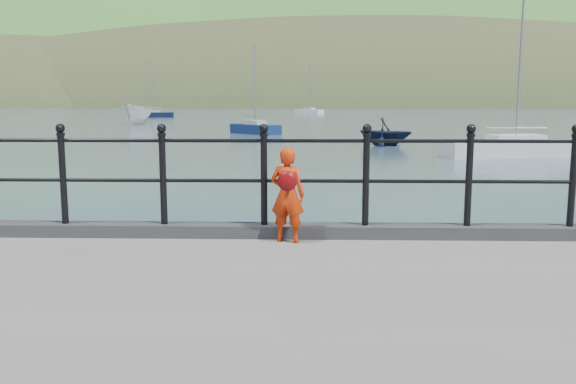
{
  "coord_description": "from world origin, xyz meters",
  "views": [
    {
      "loc": [
        1.09,
        -7.26,
        2.64
      ],
      "look_at": [
        0.88,
        -0.2,
        1.55
      ],
      "focal_mm": 38.0,
      "sensor_mm": 36.0,
      "label": 1
    }
  ],
  "objects_px": {
    "railing": "(213,168)",
    "launch_white": "(138,114)",
    "child": "(287,194)",
    "sailboat_left": "(154,115)",
    "sailboat_deep": "(309,112)",
    "sailboat_port": "(255,129)",
    "sailboat_near": "(515,149)",
    "launch_navy": "(385,131)"
  },
  "relations": [
    {
      "from": "sailboat_near",
      "to": "sailboat_left",
      "type": "bearing_deg",
      "value": 107.2
    },
    {
      "from": "railing",
      "to": "launch_white",
      "type": "bearing_deg",
      "value": 106.28
    },
    {
      "from": "sailboat_deep",
      "to": "sailboat_left",
      "type": "distance_m",
      "value": 30.21
    },
    {
      "from": "railing",
      "to": "sailboat_port",
      "type": "bearing_deg",
      "value": 93.98
    },
    {
      "from": "sailboat_near",
      "to": "sailboat_left",
      "type": "relative_size",
      "value": 1.17
    },
    {
      "from": "child",
      "to": "launch_white",
      "type": "bearing_deg",
      "value": -57.38
    },
    {
      "from": "child",
      "to": "sailboat_left",
      "type": "bearing_deg",
      "value": -59.37
    },
    {
      "from": "sailboat_near",
      "to": "sailboat_deep",
      "type": "bearing_deg",
      "value": 85.27
    },
    {
      "from": "launch_navy",
      "to": "sailboat_near",
      "type": "bearing_deg",
      "value": -114.8
    },
    {
      "from": "child",
      "to": "sailboat_left",
      "type": "distance_m",
      "value": 80.37
    },
    {
      "from": "sailboat_port",
      "to": "sailboat_left",
      "type": "distance_m",
      "value": 42.49
    },
    {
      "from": "child",
      "to": "sailboat_left",
      "type": "xyz_separation_m",
      "value": [
        -20.91,
        77.59,
        -1.22
      ]
    },
    {
      "from": "launch_white",
      "to": "sailboat_near",
      "type": "height_order",
      "value": "sailboat_near"
    },
    {
      "from": "sailboat_near",
      "to": "sailboat_deep",
      "type": "relative_size",
      "value": 1.11
    },
    {
      "from": "railing",
      "to": "child",
      "type": "xyz_separation_m",
      "value": [
        0.88,
        -0.26,
        -0.27
      ]
    },
    {
      "from": "railing",
      "to": "sailboat_deep",
      "type": "bearing_deg",
      "value": 89.04
    },
    {
      "from": "launch_navy",
      "to": "sailboat_left",
      "type": "relative_size",
      "value": 0.38
    },
    {
      "from": "sailboat_near",
      "to": "launch_navy",
      "type": "bearing_deg",
      "value": 117.54
    },
    {
      "from": "child",
      "to": "sailboat_left",
      "type": "height_order",
      "value": "sailboat_left"
    },
    {
      "from": "child",
      "to": "launch_navy",
      "type": "height_order",
      "value": "child"
    },
    {
      "from": "sailboat_port",
      "to": "sailboat_left",
      "type": "bearing_deg",
      "value": 159.79
    },
    {
      "from": "launch_white",
      "to": "sailboat_deep",
      "type": "relative_size",
      "value": 0.65
    },
    {
      "from": "sailboat_port",
      "to": "child",
      "type": "bearing_deg",
      "value": -39.04
    },
    {
      "from": "launch_white",
      "to": "sailboat_left",
      "type": "xyz_separation_m",
      "value": [
        -4.25,
        23.35,
        -0.69
      ]
    },
    {
      "from": "child",
      "to": "sailboat_near",
      "type": "relative_size",
      "value": 0.12
    },
    {
      "from": "railing",
      "to": "launch_white",
      "type": "relative_size",
      "value": 3.39
    },
    {
      "from": "railing",
      "to": "sailboat_near",
      "type": "xyz_separation_m",
      "value": [
        10.67,
        20.97,
        -1.48
      ]
    },
    {
      "from": "railing",
      "to": "launch_navy",
      "type": "distance_m",
      "value": 27.88
    },
    {
      "from": "launch_white",
      "to": "sailboat_deep",
      "type": "bearing_deg",
      "value": 74.53
    },
    {
      "from": "launch_white",
      "to": "sailboat_port",
      "type": "xyz_separation_m",
      "value": [
        13.08,
        -15.44,
        -0.69
      ]
    },
    {
      "from": "sailboat_port",
      "to": "sailboat_near",
      "type": "relative_size",
      "value": 0.72
    },
    {
      "from": "launch_white",
      "to": "launch_navy",
      "type": "xyz_separation_m",
      "value": [
        21.33,
        -26.68,
        -0.24
      ]
    },
    {
      "from": "launch_white",
      "to": "launch_navy",
      "type": "distance_m",
      "value": 34.16
    },
    {
      "from": "sailboat_port",
      "to": "sailboat_deep",
      "type": "distance_m",
      "value": 60.0
    },
    {
      "from": "railing",
      "to": "sailboat_near",
      "type": "bearing_deg",
      "value": 63.02
    },
    {
      "from": "sailboat_left",
      "to": "sailboat_deep",
      "type": "bearing_deg",
      "value": 37.15
    },
    {
      "from": "sailboat_near",
      "to": "sailboat_port",
      "type": "bearing_deg",
      "value": 115.86
    },
    {
      "from": "launch_white",
      "to": "sailboat_deep",
      "type": "xyz_separation_m",
      "value": [
        17.42,
        44.4,
        -0.69
      ]
    },
    {
      "from": "child",
      "to": "launch_white",
      "type": "xyz_separation_m",
      "value": [
        -16.65,
        54.24,
        -0.52
      ]
    },
    {
      "from": "launch_white",
      "to": "sailboat_near",
      "type": "xyz_separation_m",
      "value": [
        26.44,
        -33.02,
        -0.69
      ]
    },
    {
      "from": "sailboat_port",
      "to": "sailboat_left",
      "type": "height_order",
      "value": "sailboat_left"
    },
    {
      "from": "railing",
      "to": "launch_white",
      "type": "height_order",
      "value": "railing"
    }
  ]
}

